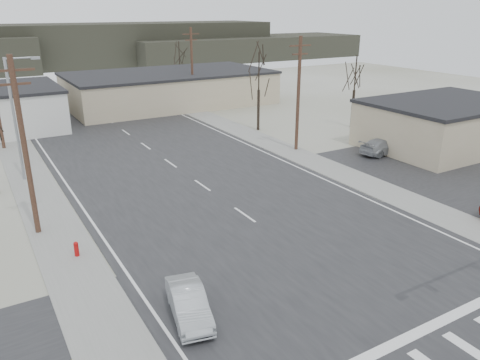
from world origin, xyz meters
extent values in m
plane|color=beige|center=(0.00, 0.00, 0.00)|extent=(140.00, 140.00, 0.00)
cube|color=black|center=(0.00, 15.00, 0.02)|extent=(18.00, 110.00, 0.05)
cube|color=black|center=(0.00, 0.00, 0.02)|extent=(90.00, 10.00, 0.04)
cube|color=black|center=(20.00, 6.00, 0.02)|extent=(18.00, 20.00, 0.03)
cube|color=gray|center=(-10.60, 20.00, 0.03)|extent=(3.00, 90.00, 0.06)
cube|color=gray|center=(10.60, 20.00, 0.03)|extent=(3.00, 90.00, 0.06)
cylinder|color=#A50C0C|center=(-10.20, 8.00, 0.35)|extent=(0.24, 0.24, 0.70)
sphere|color=#A50C0C|center=(-10.20, 8.00, 0.75)|extent=(0.24, 0.24, 0.24)
cube|color=tan|center=(10.00, 44.00, 2.00)|extent=(26.00, 14.00, 4.00)
cube|color=black|center=(10.00, 44.00, 4.15)|extent=(26.30, 14.30, 0.30)
cube|color=tan|center=(24.00, 12.00, 2.00)|extent=(14.00, 10.00, 4.00)
cube|color=black|center=(24.00, 12.00, 4.15)|extent=(14.30, 10.30, 0.30)
cylinder|color=#4D3223|center=(-11.50, 12.00, 5.00)|extent=(0.30, 0.30, 10.00)
cube|color=#4D3223|center=(-11.50, 12.00, 9.20)|extent=(2.20, 0.12, 0.12)
cube|color=#4D3223|center=(-11.50, 12.00, 8.50)|extent=(1.60, 0.12, 0.12)
cylinder|color=#4D3223|center=(11.50, 18.00, 5.00)|extent=(0.30, 0.30, 10.00)
cube|color=#4D3223|center=(11.50, 18.00, 9.20)|extent=(2.20, 0.12, 0.12)
cube|color=#4D3223|center=(11.50, 18.00, 8.50)|extent=(1.60, 0.12, 0.12)
cylinder|color=#4D3223|center=(11.50, 40.00, 5.00)|extent=(0.30, 0.30, 10.00)
cube|color=#4D3223|center=(11.50, 40.00, 9.20)|extent=(2.20, 0.12, 0.12)
cube|color=#4D3223|center=(11.50, 40.00, 8.50)|extent=(1.60, 0.12, 0.12)
cylinder|color=gray|center=(-11.00, 22.00, 4.50)|extent=(0.20, 0.20, 9.00)
cylinder|color=gray|center=(-10.00, 22.00, 8.90)|extent=(2.00, 0.12, 0.12)
cube|color=gray|center=(-9.00, 22.00, 8.85)|extent=(0.60, 0.25, 0.18)
cylinder|color=black|center=(12.50, 26.00, 2.12)|extent=(0.28, 0.28, 4.25)
cylinder|color=black|center=(12.50, 26.00, 5.95)|extent=(0.14, 0.14, 4.25)
cylinder|color=black|center=(15.00, 52.00, 2.00)|extent=(0.28, 0.28, 4.00)
cylinder|color=black|center=(15.00, 52.00, 5.60)|extent=(0.14, 0.14, 4.00)
cylinder|color=black|center=(22.00, 22.00, 2.00)|extent=(0.28, 0.28, 4.00)
cylinder|color=black|center=(22.00, 22.00, 5.60)|extent=(0.14, 0.14, 4.00)
cube|color=#333026|center=(15.00, 96.00, 4.50)|extent=(80.00, 18.00, 9.00)
cube|color=#333026|center=(50.00, 90.00, 2.75)|extent=(60.00, 18.00, 5.50)
imported|color=#969BA0|center=(-7.31, 0.39, 0.69)|extent=(2.16, 4.10, 1.28)
imported|color=black|center=(6.69, 46.35, 0.77)|extent=(2.68, 5.23, 1.45)
imported|color=black|center=(-0.53, 47.66, 0.80)|extent=(1.79, 4.42, 1.50)
imported|color=black|center=(22.92, 12.46, 0.77)|extent=(4.68, 2.30, 1.48)
imported|color=#92969B|center=(17.32, 13.00, 0.72)|extent=(4.78, 2.09, 1.37)
camera|label=1|loc=(-13.80, -14.82, 12.17)|focal=35.00mm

